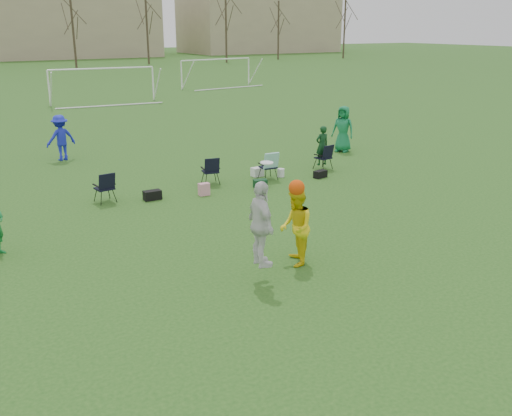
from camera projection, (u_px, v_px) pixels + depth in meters
ground at (345, 278)px, 12.49m from camera, size 260.00×260.00×0.00m
fielder_blue at (61, 138)px, 23.18m from camera, size 1.31×0.91×1.86m
fielder_green_far at (343, 129)px, 24.78m from camera, size 1.02×1.16×1.99m
center_contest at (281, 225)px, 12.49m from camera, size 2.00×1.57×2.64m
sideline_setup at (249, 167)px, 20.22m from camera, size 9.17×1.84×1.66m
goal_mid at (102, 75)px, 40.08m from camera, size 7.40×0.63×2.46m
goal_right at (216, 65)px, 50.81m from camera, size 7.35×1.14×2.46m
building_row at (4, 21)px, 92.66m from camera, size 126.00×16.00×13.00m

